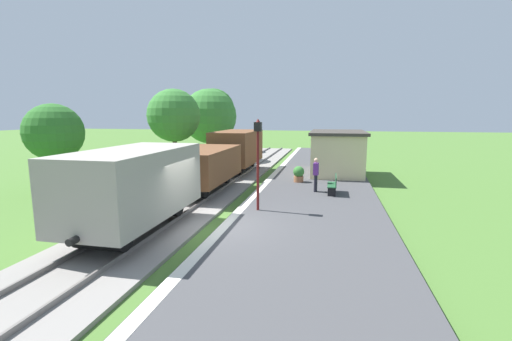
# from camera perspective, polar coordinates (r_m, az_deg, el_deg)

# --- Properties ---
(ground_plane) EXTENTS (160.00, 160.00, 0.00)m
(ground_plane) POSITION_cam_1_polar(r_m,az_deg,el_deg) (12.64, -6.87, -9.92)
(ground_plane) COLOR #47702D
(platform_slab) EXTENTS (6.00, 60.00, 0.25)m
(platform_slab) POSITION_cam_1_polar(r_m,az_deg,el_deg) (11.99, 8.00, -10.36)
(platform_slab) COLOR #424244
(platform_slab) RESTS_ON ground
(platform_edge_stripe) EXTENTS (0.36, 60.00, 0.01)m
(platform_edge_stripe) POSITION_cam_1_polar(r_m,az_deg,el_deg) (12.44, -5.12, -8.97)
(platform_edge_stripe) COLOR silver
(platform_edge_stripe) RESTS_ON platform_slab
(track_ballast) EXTENTS (3.80, 60.00, 0.12)m
(track_ballast) POSITION_cam_1_polar(r_m,az_deg,el_deg) (13.56, -16.63, -8.65)
(track_ballast) COLOR gray
(track_ballast) RESTS_ON ground
(rail_near) EXTENTS (0.07, 60.00, 0.14)m
(rail_near) POSITION_cam_1_polar(r_m,az_deg,el_deg) (13.20, -13.88, -8.42)
(rail_near) COLOR slate
(rail_near) RESTS_ON track_ballast
(rail_far) EXTENTS (0.07, 60.00, 0.14)m
(rail_far) POSITION_cam_1_polar(r_m,az_deg,el_deg) (13.87, -19.30, -7.82)
(rail_far) COLOR slate
(rail_far) RESTS_ON track_ballast
(freight_train) EXTENTS (2.50, 19.40, 2.72)m
(freight_train) POSITION_cam_1_polar(r_m,az_deg,el_deg) (18.20, -8.46, 1.08)
(freight_train) COLOR gray
(freight_train) RESTS_ON rail_near
(station_hut) EXTENTS (3.50, 5.80, 2.78)m
(station_hut) POSITION_cam_1_polar(r_m,az_deg,el_deg) (23.80, 13.09, 2.95)
(station_hut) COLOR beige
(station_hut) RESTS_ON platform_slab
(bench_near_hut) EXTENTS (0.42, 1.50, 0.91)m
(bench_near_hut) POSITION_cam_1_polar(r_m,az_deg,el_deg) (17.61, 12.47, -2.19)
(bench_near_hut) COLOR #1E4C2D
(bench_near_hut) RESTS_ON platform_slab
(bench_down_platform) EXTENTS (0.42, 1.50, 0.91)m
(bench_down_platform) POSITION_cam_1_polar(r_m,az_deg,el_deg) (28.07, 12.34, 1.96)
(bench_down_platform) COLOR #1E4C2D
(bench_down_platform) RESTS_ON platform_slab
(person_waiting) EXTENTS (0.28, 0.40, 1.71)m
(person_waiting) POSITION_cam_1_polar(r_m,az_deg,el_deg) (17.82, 9.72, -0.47)
(person_waiting) COLOR black
(person_waiting) RESTS_ON platform_slab
(potted_planter) EXTENTS (0.64, 0.64, 0.92)m
(potted_planter) POSITION_cam_1_polar(r_m,az_deg,el_deg) (20.34, 6.96, -0.54)
(potted_planter) COLOR #9E6642
(potted_planter) RESTS_ON platform_slab
(lamp_post_near) EXTENTS (0.28, 0.28, 3.70)m
(lamp_post_near) POSITION_cam_1_polar(r_m,az_deg,el_deg) (13.92, 0.32, 3.73)
(lamp_post_near) COLOR #591414
(lamp_post_near) RESTS_ON platform_slab
(tree_trackside_mid) EXTENTS (2.98, 2.98, 4.68)m
(tree_trackside_mid) POSITION_cam_1_polar(r_m,az_deg,el_deg) (21.18, -30.03, 5.37)
(tree_trackside_mid) COLOR #4C3823
(tree_trackside_mid) RESTS_ON ground
(tree_trackside_far) EXTENTS (3.37, 3.37, 5.73)m
(tree_trackside_far) POSITION_cam_1_polar(r_m,az_deg,el_deg) (23.27, -13.23, 8.68)
(tree_trackside_far) COLOR #4C3823
(tree_trackside_far) RESTS_ON ground
(tree_field_left) EXTENTS (4.73, 4.73, 6.33)m
(tree_field_left) POSITION_cam_1_polar(r_m,az_deg,el_deg) (31.19, -7.60, 8.75)
(tree_field_left) COLOR #4C3823
(tree_field_left) RESTS_ON ground
(tree_field_distant) EXTENTS (4.51, 4.51, 6.89)m
(tree_field_distant) POSITION_cam_1_polar(r_m,az_deg,el_deg) (38.82, -6.91, 9.79)
(tree_field_distant) COLOR #4C3823
(tree_field_distant) RESTS_ON ground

